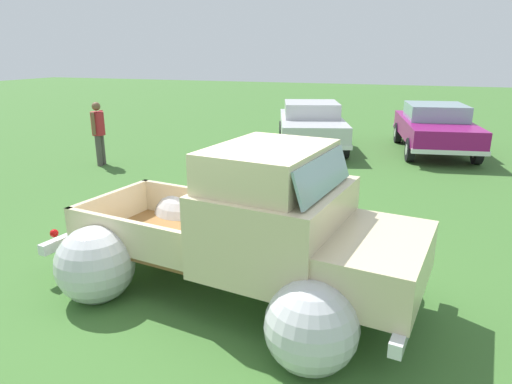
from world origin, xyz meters
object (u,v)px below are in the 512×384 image
Objects in this scene: show_car_0 at (311,123)px; show_car_1 at (435,126)px; lane_cone_0 at (227,210)px; vintage_pickup_truck at (256,240)px; spectator_0 at (98,130)px.

show_car_0 and show_car_1 have the same top height.
show_car_1 is 7.44× the size of lane_cone_0.
spectator_0 is (-6.26, 5.07, 0.20)m from vintage_pickup_truck.
vintage_pickup_truck reaches higher than spectator_0.
vintage_pickup_truck is 2.88× the size of spectator_0.
vintage_pickup_truck reaches higher than lane_cone_0.
lane_cone_0 is at bearing 139.64° from spectator_0.
show_car_0 is at bearing 91.57° from lane_cone_0.
show_car_0 is 7.14m from lane_cone_0.
show_car_1 is at bearing 85.43° from vintage_pickup_truck.
lane_cone_0 is (4.98, -3.01, -0.64)m from spectator_0.
show_car_1 is at bearing 83.52° from show_car_0.
lane_cone_0 is (-3.44, -7.83, -0.47)m from show_car_1.
spectator_0 reaches higher than show_car_1.
lane_cone_0 is at bearing 129.71° from vintage_pickup_truck.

